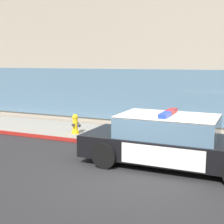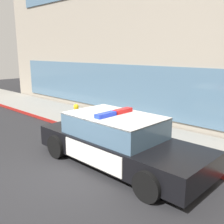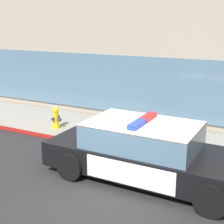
# 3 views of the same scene
# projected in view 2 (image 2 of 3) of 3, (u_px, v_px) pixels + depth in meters

# --- Properties ---
(ground) EXTENTS (48.00, 48.00, 0.00)m
(ground) POSITION_uv_depth(u_px,v_px,m) (66.00, 171.00, 6.79)
(ground) COLOR #262628
(sidewalk) EXTENTS (48.00, 2.65, 0.15)m
(sidewalk) POSITION_uv_depth(u_px,v_px,m) (149.00, 136.00, 9.39)
(sidewalk) COLOR gray
(sidewalk) RESTS_ON ground
(curb_red_paint) EXTENTS (28.80, 0.04, 0.14)m
(curb_red_paint) POSITION_uv_depth(u_px,v_px,m) (125.00, 145.00, 8.45)
(curb_red_paint) COLOR maroon
(curb_red_paint) RESTS_ON ground
(storefront_building) EXTENTS (21.62, 9.50, 8.68)m
(storefront_building) POSITION_uv_depth(u_px,v_px,m) (197.00, 27.00, 13.68)
(storefront_building) COLOR gray
(storefront_building) RESTS_ON ground
(police_cruiser) EXTENTS (5.00, 2.11, 1.49)m
(police_cruiser) POSITION_uv_depth(u_px,v_px,m) (118.00, 141.00, 7.08)
(police_cruiser) COLOR black
(police_cruiser) RESTS_ON ground
(fire_hydrant) EXTENTS (0.34, 0.39, 0.73)m
(fire_hydrant) POSITION_uv_depth(u_px,v_px,m) (76.00, 113.00, 11.11)
(fire_hydrant) COLOR gold
(fire_hydrant) RESTS_ON sidewalk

